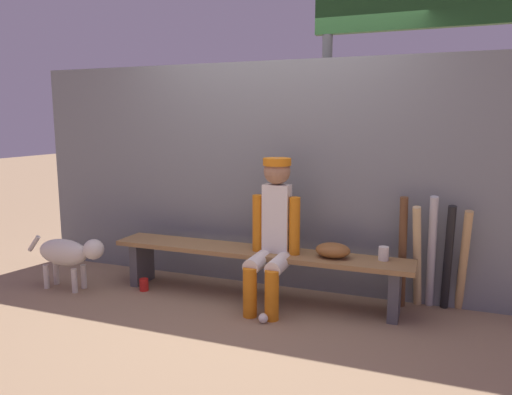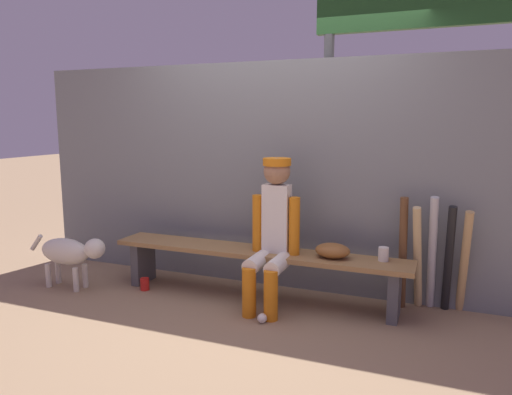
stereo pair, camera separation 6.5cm
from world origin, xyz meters
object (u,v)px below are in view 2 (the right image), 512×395
scoreboard (430,24)px  dog (70,252)px  bat_wood_natural (418,258)px  bat_aluminum_silver (432,253)px  bat_wood_tan (464,262)px  cup_on_ground (145,284)px  baseball_glove (333,251)px  cup_on_bench (383,254)px  player_seated (272,229)px  dugout_bench (256,260)px  baseball (262,318)px  bat_aluminum_black (449,259)px  bat_wood_dark (403,253)px

scoreboard → dog: bearing=-153.0°
bat_wood_natural → bat_aluminum_silver: bearing=15.2°
bat_wood_tan → cup_on_ground: (-2.65, -0.48, -0.37)m
baseball_glove → scoreboard: bearing=61.7°
dog → cup_on_bench: bearing=9.5°
player_seated → bat_aluminum_silver: size_ratio=1.29×
cup_on_ground → dog: bearing=-162.9°
baseball_glove → dugout_bench: bearing=180.0°
dugout_bench → baseball: bearing=-63.1°
bat_wood_natural → cup_on_ground: (-2.30, -0.44, -0.38)m
bat_aluminum_silver → cup_on_bench: bat_aluminum_silver is taller
dugout_bench → scoreboard: scoreboard is taller
scoreboard → bat_wood_tan: bearing=-64.1°
baseball → dog: 1.92m
baseball_glove → bat_wood_natural: bearing=21.7°
dugout_bench → baseball: (0.23, -0.46, -0.31)m
bat_aluminum_black → baseball: 1.54m
baseball_glove → dog: baseball_glove is taller
dugout_bench → dog: dog is taller
bat_wood_tan → cup_on_ground: bat_wood_tan is taller
bat_wood_natural → bat_wood_tan: bearing=7.0°
player_seated → bat_wood_tan: 1.53m
player_seated → bat_wood_tan: (1.46, 0.40, -0.23)m
bat_wood_dark → bat_aluminum_silver: bearing=12.0°
dugout_bench → bat_aluminum_black: size_ratio=2.96×
baseball_glove → bat_wood_tan: (0.98, 0.29, -0.07)m
bat_wood_tan → cup_on_ground: 2.72m
bat_wood_natural → bat_aluminum_black: 0.23m
dog → bat_wood_tan: bearing=11.7°
dog → bat_wood_natural: bearing=12.2°
bat_wood_tan → scoreboard: size_ratio=0.25×
baseball → dog: (-1.90, 0.07, 0.30)m
bat_wood_dark → scoreboard: (0.07, 0.86, 1.92)m
baseball → cup_on_ground: bearing=167.6°
baseball → scoreboard: 2.99m
bat_wood_dark → bat_wood_natural: (0.11, 0.02, -0.03)m
bat_wood_tan → cup_on_bench: bat_wood_tan is taller
bat_aluminum_silver → baseball: (-1.17, -0.74, -0.44)m
cup_on_bench → bat_wood_natural: bearing=37.4°
baseball → cup_on_bench: cup_on_bench is taller
player_seated → cup_on_ground: (-1.19, -0.08, -0.60)m
player_seated → bat_aluminum_black: player_seated is taller
bat_aluminum_silver → cup_on_ground: (-2.41, -0.47, -0.42)m
baseball_glove → scoreboard: 2.26m
bat_wood_natural → cup_on_ground: size_ratio=7.96×
bat_aluminum_black → dog: 3.26m
dugout_bench → bat_wood_dark: 1.21m
baseball → cup_on_ground: cup_on_ground is taller
bat_aluminum_black → cup_on_ground: size_ratio=7.99×
bat_wood_natural → scoreboard: 2.12m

